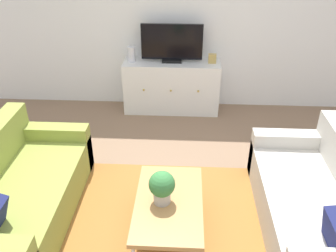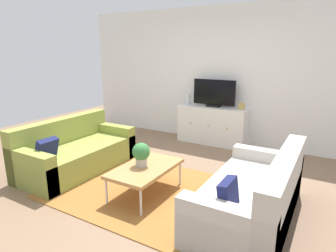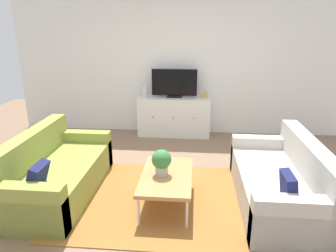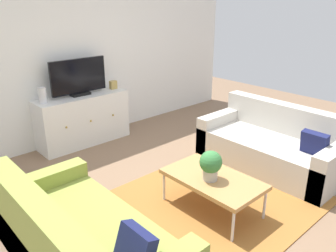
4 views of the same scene
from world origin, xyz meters
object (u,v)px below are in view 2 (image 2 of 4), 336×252
(tv_console, at_px, (212,125))
(mantel_clock, at_px, (242,106))
(couch_left_side, at_px, (74,153))
(flat_screen_tv, at_px, (214,93))
(potted_plant, at_px, (141,153))
(couch_right_side, at_px, (257,198))
(coffee_table, at_px, (146,169))
(glass_vase, at_px, (188,99))

(tv_console, bearing_deg, mantel_clock, 0.00)
(couch_left_side, distance_m, flat_screen_tv, 2.87)
(potted_plant, bearing_deg, flat_screen_tv, 90.72)
(flat_screen_tv, xyz_separation_m, mantel_clock, (0.57, -0.02, -0.20))
(couch_left_side, height_order, couch_right_side, same)
(potted_plant, distance_m, flat_screen_tv, 2.57)
(tv_console, height_order, flat_screen_tv, flat_screen_tv)
(coffee_table, distance_m, mantel_clock, 2.59)
(mantel_clock, bearing_deg, couch_right_side, -68.97)
(couch_left_side, bearing_deg, potted_plant, -5.55)
(potted_plant, relative_size, glass_vase, 1.43)
(potted_plant, xyz_separation_m, mantel_clock, (0.54, 2.51, 0.26))
(flat_screen_tv, bearing_deg, potted_plant, -89.28)
(tv_console, relative_size, flat_screen_tv, 1.61)
(couch_right_side, height_order, potted_plant, couch_right_side)
(tv_console, bearing_deg, couch_left_side, -120.33)
(tv_console, xyz_separation_m, mantel_clock, (0.57, 0.00, 0.44))
(mantel_clock, bearing_deg, flat_screen_tv, 178.00)
(glass_vase, bearing_deg, coffee_table, -75.17)
(tv_console, xyz_separation_m, glass_vase, (-0.57, 0.00, 0.49))
(coffee_table, xyz_separation_m, potted_plant, (-0.06, -0.01, 0.20))
(couch_right_side, bearing_deg, flat_screen_tv, 121.82)
(couch_right_side, xyz_separation_m, potted_plant, (-1.45, -0.14, 0.29))
(coffee_table, bearing_deg, couch_left_side, 174.98)
(couch_right_side, xyz_separation_m, mantel_clock, (-0.91, 2.37, 0.56))
(coffee_table, height_order, potted_plant, potted_plant)
(glass_vase, relative_size, mantel_clock, 1.67)
(coffee_table, relative_size, tv_console, 0.74)
(flat_screen_tv, bearing_deg, couch_right_side, -58.18)
(coffee_table, distance_m, tv_console, 2.51)
(couch_right_side, xyz_separation_m, tv_console, (-1.49, 2.37, 0.11))
(glass_vase, bearing_deg, flat_screen_tv, 2.00)
(potted_plant, bearing_deg, tv_console, 90.72)
(potted_plant, bearing_deg, coffee_table, 7.90)
(couch_left_side, bearing_deg, flat_screen_tv, 59.88)
(couch_left_side, xyz_separation_m, glass_vase, (0.82, 2.37, 0.60))
(couch_left_side, relative_size, tv_console, 1.32)
(couch_left_side, distance_m, couch_right_side, 2.87)
(coffee_table, bearing_deg, couch_right_side, 5.31)
(flat_screen_tv, xyz_separation_m, glass_vase, (-0.57, -0.02, -0.16))
(mantel_clock, bearing_deg, glass_vase, 180.00)
(tv_console, relative_size, glass_vase, 6.38)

